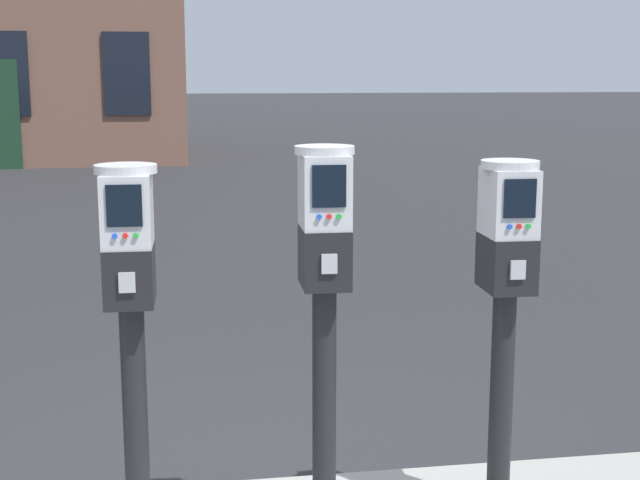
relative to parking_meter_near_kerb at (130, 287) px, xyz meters
The scene contains 3 objects.
parking_meter_near_kerb is the anchor object (origin of this frame).
parking_meter_twin_adjacent 0.70m from the parking_meter_near_kerb, ahead, with size 0.22×0.26×1.45m.
parking_meter_end_of_row 1.39m from the parking_meter_near_kerb, ahead, with size 0.22×0.26×1.39m.
Camera 1 is at (-0.27, -3.39, 1.85)m, focal length 50.71 mm.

